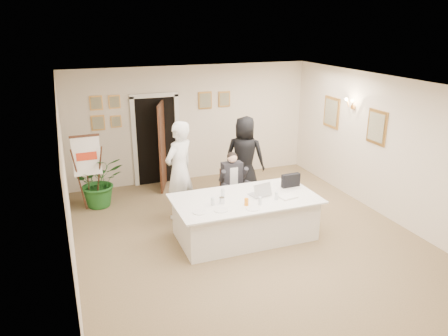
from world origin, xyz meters
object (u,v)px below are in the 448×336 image
conference_table (245,217)px  laptop (260,188)px  standing_woman (245,157)px  oj_glass (246,202)px  standing_man (179,170)px  flip_chart (88,176)px  steel_jug (222,200)px  laptop_bag (291,180)px  paper_stack (288,197)px  potted_palm (99,181)px  seated_man (233,183)px

conference_table → laptop: laptop is taller
standing_woman → oj_glass: size_ratio=14.01×
standing_man → laptop: size_ratio=5.26×
laptop → conference_table: bearing=176.2°
flip_chart → standing_man: size_ratio=0.80×
steel_jug → standing_man: bearing=106.2°
conference_table → laptop_bag: 1.17m
conference_table → laptop_bag: laptop_bag is taller
paper_stack → oj_glass: 0.84m
potted_palm → oj_glass: potted_palm is taller
paper_stack → steel_jug: size_ratio=2.80×
seated_man → oj_glass: size_ratio=10.06×
laptop_bag → oj_glass: size_ratio=2.81×
standing_woman → paper_stack: 2.16m
flip_chart → laptop_bag: flip_chart is taller
standing_woman → steel_jug: standing_woman is taller
standing_woman → laptop_bag: (0.23, -1.69, -0.01)m
flip_chart → potted_palm: (0.21, 0.14, -0.19)m
potted_palm → steel_jug: bearing=-53.3°
conference_table → laptop: 0.60m
seated_man → oj_glass: (-0.31, -1.41, 0.19)m
standing_woman → laptop_bag: size_ratio=4.98×
standing_woman → oj_glass: (-0.92, -2.21, -0.07)m
standing_woman → standing_man: bearing=55.2°
seated_man → potted_palm: (-2.53, 1.32, -0.10)m
flip_chart → steel_jug: 3.14m
steel_jug → paper_stack: bearing=-8.4°
seated_man → potted_palm: 2.85m
conference_table → laptop: bearing=8.5°
laptop → standing_man: bearing=121.7°
laptop → oj_glass: 0.56m
flip_chart → laptop_bag: bearing=-30.0°
steel_jug → oj_glass: bearing=-32.9°
potted_palm → paper_stack: potted_palm is taller
flip_chart → steel_jug: (2.07, -2.36, 0.09)m
paper_stack → flip_chart: bearing=142.2°
flip_chart → conference_table: bearing=-41.7°
laptop_bag → standing_woman: bearing=94.9°
potted_palm → paper_stack: size_ratio=3.60×
seated_man → standing_woman: bearing=56.0°
steel_jug → flip_chart: bearing=131.3°
flip_chart → seated_man: bearing=-23.4°
potted_palm → laptop: 3.56m
flip_chart → potted_palm: bearing=33.0°
standing_man → laptop: bearing=99.1°
laptop_bag → standing_man: bearing=148.0°
conference_table → oj_glass: bearing=-110.4°
oj_glass → conference_table: bearing=69.6°
standing_man → steel_jug: bearing=71.3°
standing_woman → steel_jug: (-1.28, -1.98, -0.08)m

